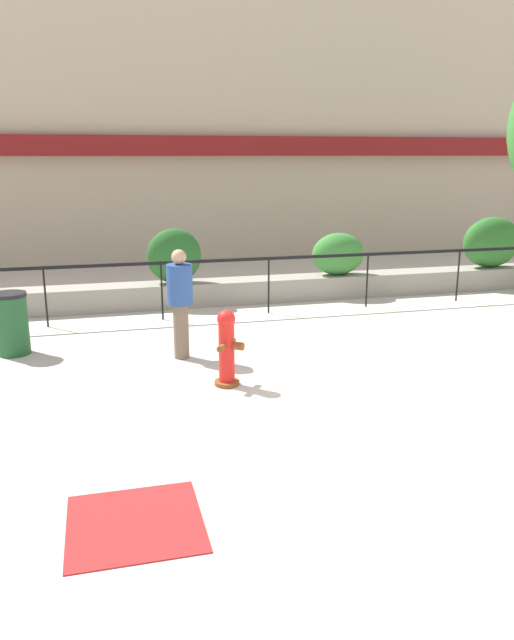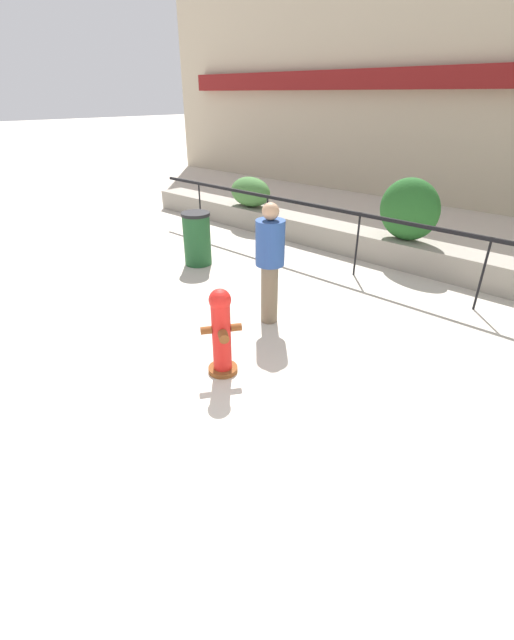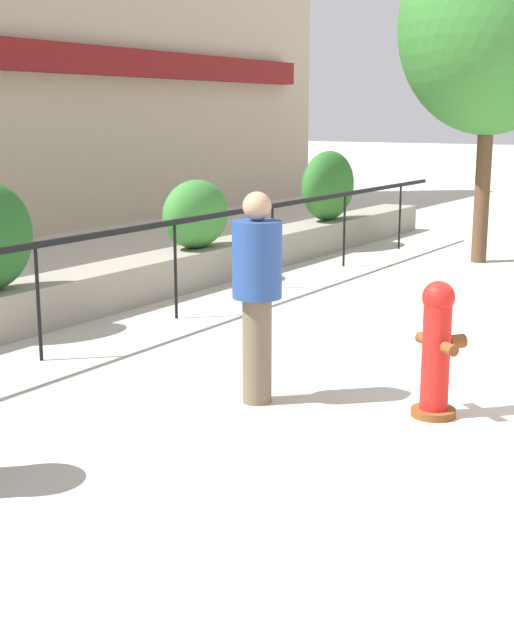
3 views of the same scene
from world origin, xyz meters
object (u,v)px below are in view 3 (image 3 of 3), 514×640
at_px(hedge_bush_2, 196,214).
at_px(street_tree, 492,27).
at_px(hedge_bush_3, 328,186).
at_px(pedestrian, 257,285).
at_px(fire_hydrant, 437,348).

distance_m(hedge_bush_2, street_tree, 5.44).
xyz_separation_m(hedge_bush_3, pedestrian, (-7.93, -3.54, -0.11)).
bearing_deg(hedge_bush_3, street_tree, -90.42).
bearing_deg(pedestrian, fire_hydrant, -71.66).
height_order(fire_hydrant, pedestrian, pedestrian).
bearing_deg(pedestrian, hedge_bush_2, 41.33).
height_order(hedge_bush_2, pedestrian, pedestrian).
bearing_deg(hedge_bush_2, pedestrian, -138.67).
distance_m(street_tree, pedestrian, 8.37).
distance_m(hedge_bush_2, pedestrian, 5.36).
height_order(hedge_bush_2, fire_hydrant, hedge_bush_2).
distance_m(hedge_bush_2, hedge_bush_3, 3.91).
relative_size(hedge_bush_3, pedestrian, 0.87).
bearing_deg(street_tree, hedge_bush_3, 89.58).
relative_size(hedge_bush_2, street_tree, 0.23).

